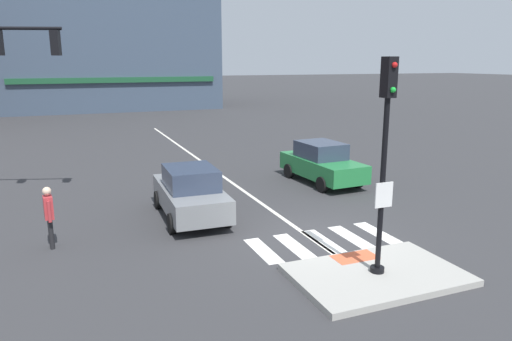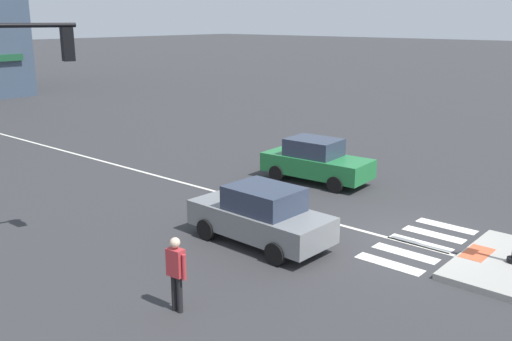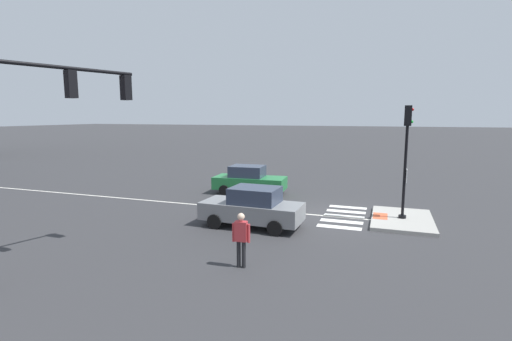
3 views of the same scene
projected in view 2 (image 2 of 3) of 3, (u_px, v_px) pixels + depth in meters
The scene contains 11 objects.
ground_plane at pixel (406, 240), 16.05m from camera, with size 300.00×300.00×0.00m, color #333335.
tactile_pad_front at pixel (477, 253), 14.76m from camera, with size 1.10×0.60×0.01m, color #DB5B38.
crosswalk_stripe_a at pixel (389, 264), 14.47m from camera, with size 0.44×1.80×0.01m, color silver.
crosswalk_stripe_b at pixel (405, 253), 15.13m from camera, with size 0.44×1.80×0.01m, color silver.
crosswalk_stripe_c at pixel (420, 243), 15.78m from camera, with size 0.44×1.80×0.01m, color silver.
crosswalk_stripe_d at pixel (434, 234), 16.43m from camera, with size 0.44×1.80×0.01m, color silver.
crosswalk_stripe_e at pixel (446, 226), 17.09m from camera, with size 0.44×1.80×0.01m, color silver.
lane_centre_line at pixel (166, 178), 22.19m from camera, with size 0.14×28.00×0.01m, color silver.
car_green_eastbound_mid at pixel (316, 161), 21.55m from camera, with size 2.03×4.19×1.64m.
car_grey_westbound_near at pixel (261, 215), 15.60m from camera, with size 1.94×4.15×1.64m.
pedestrian_at_curb_left at pixel (176, 268), 11.90m from camera, with size 0.25×0.55×1.67m.
Camera 2 is at (-14.13, -6.57, 6.03)m, focal length 40.14 mm.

